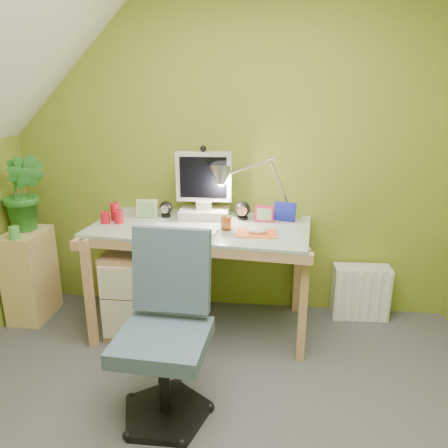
# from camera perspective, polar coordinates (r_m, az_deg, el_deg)

# --- Properties ---
(wall_back) EXTENTS (3.20, 0.01, 2.40)m
(wall_back) POSITION_cam_1_polar(r_m,az_deg,el_deg) (3.15, 1.19, 9.40)
(wall_back) COLOR olive
(wall_back) RESTS_ON floor
(desk) EXTENTS (1.50, 0.86, 0.77)m
(desk) POSITION_cam_1_polar(r_m,az_deg,el_deg) (3.05, -2.98, -6.99)
(desk) COLOR tan
(desk) RESTS_ON floor
(monitor) EXTENTS (0.41, 0.25, 0.56)m
(monitor) POSITION_cam_1_polar(r_m,az_deg,el_deg) (3.01, -2.64, 5.99)
(monitor) COLOR #B7AEA5
(monitor) RESTS_ON desk
(speaker_left) EXTENTS (0.11, 0.11, 0.11)m
(speaker_left) POSITION_cam_1_polar(r_m,az_deg,el_deg) (3.09, -7.59, 1.93)
(speaker_left) COLOR black
(speaker_left) RESTS_ON desk
(speaker_right) EXTENTS (0.12, 0.12, 0.13)m
(speaker_right) POSITION_cam_1_polar(r_m,az_deg,el_deg) (3.01, 2.44, 1.81)
(speaker_right) COLOR black
(speaker_right) RESTS_ON desk
(keyboard) EXTENTS (0.44, 0.20, 0.02)m
(keyboard) POSITION_cam_1_polar(r_m,az_deg,el_deg) (2.79, -5.19, -0.72)
(keyboard) COLOR white
(keyboard) RESTS_ON desk
(mousepad) EXTENTS (0.25, 0.18, 0.01)m
(mousepad) POSITION_cam_1_polar(r_m,az_deg,el_deg) (2.74, 4.30, -1.20)
(mousepad) COLOR #E35923
(mousepad) RESTS_ON desk
(mouse) EXTENTS (0.13, 0.10, 0.04)m
(mouse) POSITION_cam_1_polar(r_m,az_deg,el_deg) (2.73, 4.31, -0.86)
(mouse) COLOR silver
(mouse) RESTS_ON mousepad
(amber_tumbler) EXTENTS (0.07, 0.07, 0.09)m
(amber_tumbler) POSITION_cam_1_polar(r_m,az_deg,el_deg) (2.79, 0.27, 0.12)
(amber_tumbler) COLOR #8D4614
(amber_tumbler) RESTS_ON desk
(candle_cluster) EXTENTS (0.18, 0.16, 0.12)m
(candle_cluster) POSITION_cam_1_polar(r_m,az_deg,el_deg) (3.05, -14.29, 1.37)
(candle_cluster) COLOR red
(candle_cluster) RESTS_ON desk
(photo_frame_red) EXTENTS (0.13, 0.03, 0.11)m
(photo_frame_red) POSITION_cam_1_polar(r_m,az_deg,el_deg) (2.97, 5.28, 1.33)
(photo_frame_red) COLOR #C3143D
(photo_frame_red) RESTS_ON desk
(photo_frame_blue) EXTENTS (0.15, 0.06, 0.13)m
(photo_frame_blue) POSITION_cam_1_polar(r_m,az_deg,el_deg) (3.01, 7.97, 1.62)
(photo_frame_blue) COLOR navy
(photo_frame_blue) RESTS_ON desk
(photo_frame_green) EXTENTS (0.15, 0.03, 0.13)m
(photo_frame_green) POSITION_cam_1_polar(r_m,az_deg,el_deg) (3.11, -10.02, 2.03)
(photo_frame_green) COLOR #A7B77E
(photo_frame_green) RESTS_ON desk
(desk_lamp) EXTENTS (0.61, 0.32, 0.62)m
(desk_lamp) POSITION_cam_1_polar(r_m,az_deg,el_deg) (2.97, 6.02, 6.39)
(desk_lamp) COLOR silver
(desk_lamp) RESTS_ON desk
(side_ledge) EXTENTS (0.25, 0.38, 0.66)m
(side_ledge) POSITION_cam_1_polar(r_m,az_deg,el_deg) (3.51, -23.93, -6.08)
(side_ledge) COLOR tan
(side_ledge) RESTS_ON floor
(potted_plant) EXTENTS (0.33, 0.27, 0.55)m
(potted_plant) POSITION_cam_1_polar(r_m,az_deg,el_deg) (3.36, -24.64, 3.76)
(potted_plant) COLOR #297426
(potted_plant) RESTS_ON side_ledge
(green_cup) EXTENTS (0.08, 0.08, 0.09)m
(green_cup) POSITION_cam_1_polar(r_m,az_deg,el_deg) (3.25, -25.72, -1.04)
(green_cup) COLOR #53AA47
(green_cup) RESTS_ON side_ledge
(task_chair) EXTENTS (0.54, 0.54, 0.91)m
(task_chair) POSITION_cam_1_polar(r_m,az_deg,el_deg) (2.24, -8.07, -14.75)
(task_chair) COLOR #405369
(task_chair) RESTS_ON floor
(radiator) EXTENTS (0.41, 0.18, 0.40)m
(radiator) POSITION_cam_1_polar(r_m,az_deg,el_deg) (3.40, 17.39, -8.49)
(radiator) COLOR silver
(radiator) RESTS_ON floor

